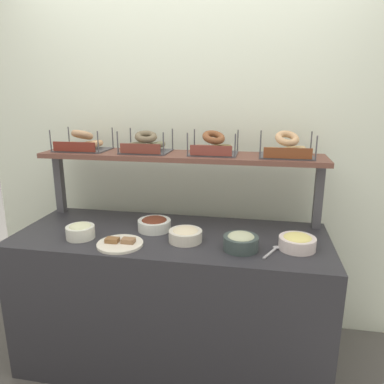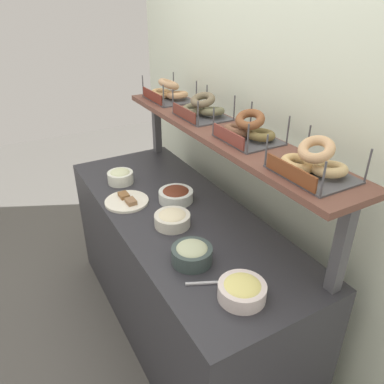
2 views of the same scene
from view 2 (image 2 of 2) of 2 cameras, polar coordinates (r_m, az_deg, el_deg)
name	(u,v)px [view 2 (image 2 of 2)]	position (r m, az deg, el deg)	size (l,w,h in m)	color
ground_plane	(180,322)	(2.62, -1.81, -19.06)	(8.00, 8.00, 0.00)	#595651
back_wall	(263,134)	(2.20, 10.64, 8.59)	(3.01, 0.06, 2.40)	white
deli_counter	(179,272)	(2.32, -1.97, -11.97)	(1.81, 0.70, 0.85)	#2D2D33
shelf_riser_left	(157,126)	(2.79, -5.35, 9.96)	(0.05, 0.05, 0.40)	#4C4C51
shelf_riser_right	(341,249)	(1.57, 21.59, -8.07)	(0.05, 0.05, 0.40)	#4C4C51
upper_shelf	(222,131)	(2.02, 4.53, 9.13)	(1.77, 0.32, 0.03)	brown
bowl_potato_salad	(172,219)	(1.94, -2.99, -4.04)	(0.19, 0.19, 0.08)	silver
bowl_tuna_salad	(192,253)	(1.69, -0.01, -9.24)	(0.18, 0.18, 0.09)	#3A4946
bowl_egg_salad	(242,290)	(1.54, 7.58, -14.44)	(0.19, 0.19, 0.08)	white
bowl_scallion_spread	(120,176)	(2.40, -10.78, 2.37)	(0.16, 0.16, 0.09)	white
bowl_chocolate_spread	(176,195)	(2.16, -2.46, -0.40)	(0.20, 0.20, 0.08)	white
serving_plate_white	(127,201)	(2.18, -9.82, -1.34)	(0.25, 0.25, 0.04)	white
serving_spoon_near_plate	(214,282)	(1.61, 3.39, -13.48)	(0.10, 0.16, 0.01)	#B7B7BC
bagel_basket_sesame	(168,93)	(2.55, -3.60, 14.76)	(0.33, 0.24, 0.14)	#4C4C51
bagel_basket_poppy	(202,109)	(2.19, 1.53, 12.47)	(0.30, 0.25, 0.14)	#4C4C51
bagel_basket_cinnamon_raisin	(248,130)	(1.85, 8.54, 9.18)	(0.29, 0.25, 0.15)	#4C4C51
bagel_basket_plain	(313,164)	(1.54, 17.81, 4.11)	(0.31, 0.26, 0.16)	#4C4C51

